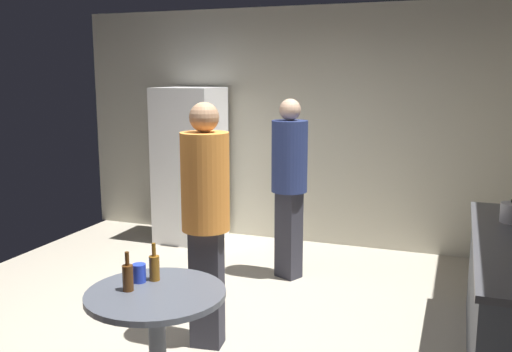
{
  "coord_description": "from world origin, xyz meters",
  "views": [
    {
      "loc": [
        1.85,
        -3.62,
        1.95
      ],
      "look_at": [
        0.3,
        0.6,
        1.13
      ],
      "focal_mm": 39.39,
      "sensor_mm": 36.0,
      "label": 1
    }
  ],
  "objects": [
    {
      "name": "beer_bottle_brown",
      "position": [
        0.12,
        -1.03,
        0.82
      ],
      "size": [
        0.06,
        0.06,
        0.23
      ],
      "color": "#593314",
      "rests_on": "foreground_table"
    },
    {
      "name": "wall_back",
      "position": [
        0.0,
        2.63,
        1.35
      ],
      "size": [
        5.32,
        0.06,
        2.7
      ],
      "primitive_type": "cube",
      "color": "beige",
      "rests_on": "ground_plane"
    },
    {
      "name": "person_in_orange_shirt",
      "position": [
        0.2,
        -0.15,
        1.04
      ],
      "size": [
        0.38,
        0.38,
        1.76
      ],
      "rotation": [
        0.0,
        0.0,
        -1.44
      ],
      "color": "#2D2D38",
      "rests_on": "ground_plane"
    },
    {
      "name": "refrigerator",
      "position": [
        -1.11,
        2.2,
        0.9
      ],
      "size": [
        0.7,
        0.68,
        1.8
      ],
      "color": "white",
      "rests_on": "ground_plane"
    },
    {
      "name": "person_in_navy_shirt",
      "position": [
        0.35,
        1.39,
        1.01
      ],
      "size": [
        0.45,
        0.45,
        1.73
      ],
      "rotation": [
        0.0,
        0.0,
        -2.02
      ],
      "color": "#2D2D38",
      "rests_on": "ground_plane"
    },
    {
      "name": "plastic_cup_blue",
      "position": [
        0.11,
        -0.89,
        0.79
      ],
      "size": [
        0.08,
        0.08,
        0.11
      ],
      "primitive_type": "cylinder",
      "color": "blue",
      "rests_on": "foreground_table"
    },
    {
      "name": "beer_bottle_amber",
      "position": [
        0.18,
        -0.83,
        0.82
      ],
      "size": [
        0.06,
        0.06,
        0.23
      ],
      "color": "#8C5919",
      "rests_on": "foreground_table"
    },
    {
      "name": "ground_plane",
      "position": [
        0.0,
        0.0,
        -0.05
      ],
      "size": [
        5.2,
        5.2,
        0.1
      ],
      "primitive_type": "cube",
      "color": "#B2A893"
    },
    {
      "name": "foreground_table",
      "position": [
        0.27,
        -0.98,
        0.63
      ],
      "size": [
        0.8,
        0.8,
        0.73
      ],
      "color": "#4C515B",
      "rests_on": "ground_plane"
    }
  ]
}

